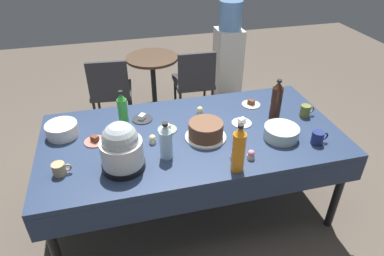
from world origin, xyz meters
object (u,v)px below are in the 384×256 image
at_px(dessert_plate_white, 242,122).
at_px(coffee_mug_navy, 318,138).
at_px(dessert_plate_cream, 251,104).
at_px(maroon_chair_left, 110,88).
at_px(dessert_plate_charcoal, 142,118).
at_px(glass_salad_bowl, 281,132).
at_px(cupcake_berry, 234,155).
at_px(soda_bottle_orange_juice, 239,149).
at_px(maroon_chair_right, 194,79).
at_px(potluck_table, 192,140).
at_px(dessert_plate_sage, 167,129).
at_px(coffee_mug_tan, 59,169).
at_px(cupcake_lemon, 119,136).
at_px(cupcake_cocoa, 152,139).
at_px(soda_bottle_lime_soda, 123,113).
at_px(soda_bottle_cola, 276,101).
at_px(soda_bottle_water, 166,142).
at_px(slow_cooker, 121,148).
at_px(coffee_mug_olive, 306,111).
at_px(ceramic_snack_bowl, 62,130).
at_px(round_cafe_table, 153,75).
at_px(frosted_layer_cake, 206,130).
at_px(cupcake_rose, 251,155).
at_px(cupcake_vanilla, 200,111).
at_px(dessert_plate_coral, 95,141).

relative_size(dessert_plate_white, coffee_mug_navy, 1.23).
relative_size(dessert_plate_cream, maroon_chair_left, 0.18).
bearing_deg(dessert_plate_charcoal, glass_salad_bowl, -27.75).
xyz_separation_m(dessert_plate_charcoal, cupcake_berry, (0.53, -0.65, 0.02)).
height_order(glass_salad_bowl, dessert_plate_cream, glass_salad_bowl).
distance_m(soda_bottle_orange_juice, maroon_chair_right, 1.97).
xyz_separation_m(potluck_table, maroon_chair_left, (-0.56, 1.45, -0.20)).
bearing_deg(dessert_plate_sage, maroon_chair_right, 67.31).
height_order(coffee_mug_tan, maroon_chair_left, maroon_chair_left).
height_order(cupcake_lemon, coffee_mug_navy, coffee_mug_navy).
bearing_deg(cupcake_cocoa, soda_bottle_lime_soda, 131.53).
height_order(soda_bottle_cola, coffee_mug_navy, soda_bottle_cola).
bearing_deg(soda_bottle_water, slow_cooker, -172.02).
distance_m(coffee_mug_olive, maroon_chair_left, 2.09).
distance_m(ceramic_snack_bowl, cupcake_lemon, 0.43).
height_order(dessert_plate_charcoal, soda_bottle_cola, soda_bottle_cola).
distance_m(dessert_plate_sage, cupcake_cocoa, 0.19).
xyz_separation_m(dessert_plate_cream, coffee_mug_tan, (-1.51, -0.53, 0.03)).
bearing_deg(dessert_plate_charcoal, cupcake_cocoa, -84.69).
height_order(soda_bottle_cola, round_cafe_table, soda_bottle_cola).
relative_size(cupcake_cocoa, cupcake_lemon, 1.00).
bearing_deg(cupcake_cocoa, maroon_chair_left, 99.75).
bearing_deg(cupcake_berry, ceramic_snack_bowl, 152.94).
xyz_separation_m(frosted_layer_cake, dessert_plate_charcoal, (-0.42, 0.36, -0.05)).
height_order(slow_cooker, soda_bottle_cola, slow_cooker).
distance_m(soda_bottle_water, coffee_mug_olive, 1.20).
height_order(potluck_table, soda_bottle_orange_juice, soda_bottle_orange_juice).
distance_m(maroon_chair_right, round_cafe_table, 0.50).
distance_m(cupcake_lemon, maroon_chair_left, 1.43).
bearing_deg(cupcake_rose, maroon_chair_right, 87.24).
xyz_separation_m(maroon_chair_right, round_cafe_table, (-0.45, 0.23, 0.01)).
height_order(soda_bottle_orange_juice, soda_bottle_cola, soda_bottle_orange_juice).
xyz_separation_m(frosted_layer_cake, glass_salad_bowl, (0.53, -0.14, -0.02)).
bearing_deg(cupcake_vanilla, glass_salad_bowl, -44.06).
bearing_deg(coffee_mug_navy, maroon_chair_right, 103.73).
bearing_deg(potluck_table, cupcake_cocoa, -171.55).
xyz_separation_m(ceramic_snack_bowl, cupcake_lemon, (0.39, -0.16, -0.02)).
xyz_separation_m(soda_bottle_orange_juice, soda_bottle_cola, (0.51, 0.52, -0.00)).
height_order(dessert_plate_coral, round_cafe_table, dessert_plate_coral).
distance_m(dessert_plate_coral, soda_bottle_orange_juice, 1.04).
distance_m(cupcake_rose, coffee_mug_navy, 0.53).
bearing_deg(cupcake_cocoa, cupcake_vanilla, 35.13).
bearing_deg(ceramic_snack_bowl, round_cafe_table, 59.02).
bearing_deg(cupcake_vanilla, coffee_mug_tan, -154.70).
height_order(dessert_plate_coral, dessert_plate_charcoal, dessert_plate_coral).
height_order(dessert_plate_cream, round_cafe_table, dessert_plate_cream).
bearing_deg(soda_bottle_lime_soda, glass_salad_bowl, -18.38).
distance_m(soda_bottle_lime_soda, soda_bottle_orange_juice, 0.90).
bearing_deg(soda_bottle_lime_soda, dessert_plate_cream, 7.59).
distance_m(frosted_layer_cake, cupcake_berry, 0.31).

